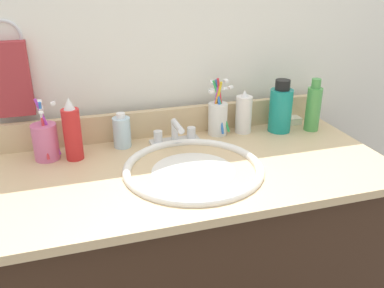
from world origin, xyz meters
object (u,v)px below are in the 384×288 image
at_px(bottle_spray_red, 72,132).
at_px(cup_white_ceramic, 218,117).
at_px(bottle_mouthwash_teal, 281,108).
at_px(cup_pink, 45,141).
at_px(hand_towel, 11,79).
at_px(soap_bar, 291,120).
at_px(bottle_toner_green, 313,107).
at_px(bottle_gel_clear, 122,132).
at_px(faucet, 175,136).
at_px(bottle_lotion_white, 244,114).

height_order(bottle_spray_red, cup_white_ceramic, cup_white_ceramic).
relative_size(bottle_mouthwash_teal, cup_pink, 0.96).
bearing_deg(cup_white_ceramic, bottle_spray_red, -172.96).
relative_size(bottle_spray_red, bottle_mouthwash_teal, 1.05).
distance_m(hand_towel, bottle_spray_red, 0.24).
xyz_separation_m(hand_towel, soap_bar, (0.91, -0.06, -0.21)).
bearing_deg(bottle_toner_green, soap_bar, 116.42).
distance_m(hand_towel, bottle_mouthwash_teal, 0.86).
height_order(hand_towel, bottle_mouthwash_teal, hand_towel).
bearing_deg(cup_pink, hand_towel, 126.03).
height_order(cup_white_ceramic, cup_pink, cup_white_ceramic).
relative_size(bottle_mouthwash_teal, bottle_gel_clear, 1.61).
height_order(bottle_toner_green, soap_bar, bottle_toner_green).
bearing_deg(soap_bar, bottle_toner_green, -63.58).
bearing_deg(faucet, soap_bar, 6.93).
height_order(hand_towel, cup_white_ceramic, hand_towel).
distance_m(bottle_spray_red, bottle_gel_clear, 0.16).
xyz_separation_m(faucet, bottle_spray_red, (-0.31, -0.02, 0.06)).
height_order(bottle_spray_red, soap_bar, bottle_spray_red).
distance_m(bottle_mouthwash_teal, bottle_toner_green, 0.11).
bearing_deg(faucet, bottle_spray_red, -176.76).
bearing_deg(bottle_mouthwash_teal, bottle_toner_green, -12.28).
bearing_deg(bottle_toner_green, cup_pink, 178.45).
xyz_separation_m(bottle_spray_red, bottle_lotion_white, (0.56, 0.05, -0.02)).
xyz_separation_m(bottle_lotion_white, bottle_gel_clear, (-0.41, -0.00, -0.02)).
bearing_deg(bottle_toner_green, faucet, 177.83).
bearing_deg(bottle_mouthwash_teal, bottle_gel_clear, 177.47).
xyz_separation_m(bottle_mouthwash_teal, bottle_gel_clear, (-0.54, 0.02, -0.03)).
bearing_deg(bottle_gel_clear, bottle_spray_red, -162.30).
relative_size(faucet, bottle_lotion_white, 1.08).
relative_size(faucet, cup_white_ceramic, 0.83).
xyz_separation_m(cup_white_ceramic, cup_pink, (-0.55, -0.04, -0.00)).
height_order(faucet, bottle_spray_red, bottle_spray_red).
height_order(faucet, cup_pink, cup_pink).
distance_m(faucet, bottle_lotion_white, 0.25).
relative_size(bottle_mouthwash_teal, bottle_lotion_white, 1.21).
xyz_separation_m(bottle_gel_clear, cup_pink, (-0.23, -0.02, 0.01)).
bearing_deg(bottle_lotion_white, soap_bar, 6.64).
distance_m(bottle_toner_green, soap_bar, 0.11).
bearing_deg(cup_pink, cup_white_ceramic, 3.67).
bearing_deg(bottle_mouthwash_teal, bottle_spray_red, -178.03).
height_order(faucet, cup_white_ceramic, cup_white_ceramic).
distance_m(faucet, bottle_mouthwash_teal, 0.38).
bearing_deg(hand_towel, faucet, -13.26).
xyz_separation_m(bottle_gel_clear, bottle_toner_green, (0.65, -0.05, 0.03)).
bearing_deg(cup_pink, faucet, -0.78).
relative_size(bottle_mouthwash_teal, bottle_toner_green, 0.99).
distance_m(faucet, bottle_toner_green, 0.49).
bearing_deg(bottle_gel_clear, cup_pink, -173.86).
height_order(bottle_spray_red, bottle_gel_clear, bottle_spray_red).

